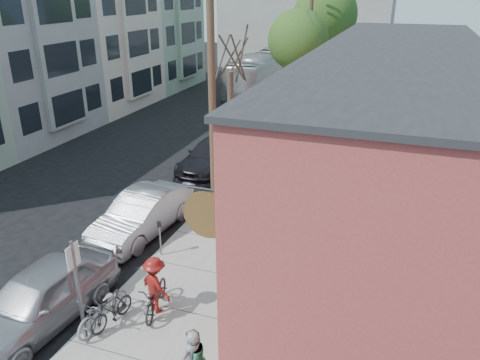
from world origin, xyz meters
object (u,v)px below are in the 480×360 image
(parking_meter_near, at_px, (160,233))
(car_4, at_px, (278,102))
(car_3, at_px, (251,124))
(cyclist, at_px, (155,285))
(parking_meter_far, at_px, (249,147))
(car_2, at_px, (213,156))
(utility_pole_near, at_px, (210,74))
(tree_leafy_mid, at_px, (298,40))
(parked_bike_b, at_px, (103,309))
(patio_chair_a, at_px, (263,293))
(patio_chair_b, at_px, (244,319))
(tree_bare, at_px, (231,137))
(car_0, at_px, (40,297))
(bus, at_px, (261,74))
(sign_post, at_px, (77,282))
(tree_leafy_far, at_px, (325,15))
(car_1, at_px, (142,214))
(parked_bike_a, at_px, (111,310))

(parking_meter_near, xyz_separation_m, car_4, (-1.45, 19.82, -0.14))
(car_3, bearing_deg, cyclist, -85.65)
(parking_meter_far, height_order, car_4, car_4)
(parking_meter_near, xyz_separation_m, car_2, (-1.51, 8.06, -0.24))
(parking_meter_far, height_order, utility_pole_near, utility_pole_near)
(tree_leafy_mid, relative_size, cyclist, 4.30)
(parked_bike_b, bearing_deg, patio_chair_a, 35.99)
(patio_chair_b, bearing_deg, utility_pole_near, 126.25)
(tree_bare, relative_size, patio_chair_a, 5.94)
(parked_bike_b, bearing_deg, car_0, -163.04)
(patio_chair_a, distance_m, parked_bike_b, 4.25)
(parking_meter_near, height_order, bus, bus)
(sign_post, distance_m, tree_leafy_far, 29.93)
(car_4, bearing_deg, car_1, -84.38)
(tree_bare, distance_m, car_4, 14.93)
(tree_bare, bearing_deg, car_0, -102.47)
(car_1, bearing_deg, parked_bike_b, -65.49)
(sign_post, distance_m, car_3, 18.19)
(parked_bike_a, distance_m, car_3, 17.51)
(patio_chair_a, distance_m, car_0, 5.94)
(utility_pole_near, height_order, patio_chair_b, utility_pole_near)
(tree_bare, height_order, car_1, tree_bare)
(sign_post, distance_m, patio_chair_a, 4.88)
(patio_chair_b, relative_size, car_3, 0.16)
(tree_bare, relative_size, car_1, 1.11)
(sign_post, relative_size, car_2, 0.55)
(patio_chair_a, bearing_deg, cyclist, -143.51)
(parking_meter_near, height_order, parked_bike_b, parking_meter_near)
(car_0, height_order, car_2, car_0)
(parking_meter_far, height_order, bus, bus)
(parked_bike_a, bearing_deg, car_0, -156.97)
(tree_leafy_far, relative_size, parked_bike_a, 5.77)
(patio_chair_a, distance_m, car_3, 16.29)
(tree_leafy_far, xyz_separation_m, bus, (-5.16, 0.53, -4.74))
(car_2, height_order, bus, bus)
(parked_bike_b, bearing_deg, patio_chair_b, 20.48)
(tree_leafy_far, distance_m, car_3, 12.92)
(parking_meter_far, distance_m, bus, 17.38)
(parking_meter_near, relative_size, car_4, 0.24)
(patio_chair_a, relative_size, parked_bike_a, 0.59)
(tree_leafy_far, relative_size, cyclist, 5.24)
(bus, bearing_deg, parked_bike_b, -81.20)
(parked_bike_b, distance_m, car_1, 5.20)
(utility_pole_near, xyz_separation_m, parked_bike_b, (0.13, -7.72, -4.76))
(tree_leafy_far, bearing_deg, tree_bare, -90.00)
(patio_chair_a, bearing_deg, patio_chair_b, -82.23)
(parking_meter_near, relative_size, patio_chair_b, 1.41)
(sign_post, relative_size, car_0, 0.59)
(cyclist, height_order, car_0, cyclist)
(sign_post, height_order, tree_leafy_far, tree_leafy_far)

